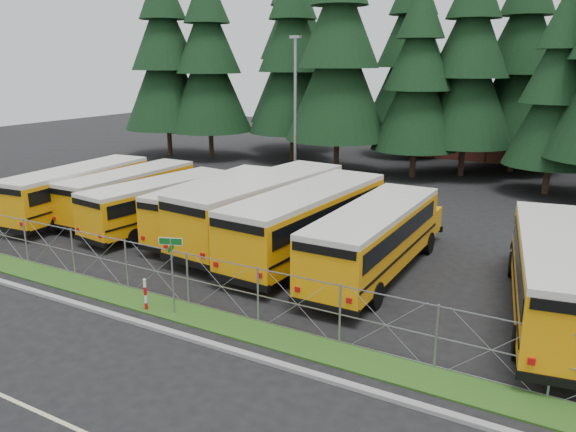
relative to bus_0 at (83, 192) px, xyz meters
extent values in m
plane|color=black|center=(13.85, -5.55, -1.43)|extent=(120.00, 120.00, 0.00)
cube|color=gray|center=(13.85, -8.65, -1.37)|extent=(50.00, 0.25, 0.12)
cube|color=#1F4F16|center=(13.85, -7.25, -1.40)|extent=(50.00, 1.40, 0.06)
cube|color=beige|center=(13.85, -13.55, -1.42)|extent=(50.00, 0.12, 0.01)
cube|color=brown|center=(19.85, 34.45, 1.57)|extent=(22.00, 10.00, 6.00)
cylinder|color=#92939A|center=(12.95, -7.44, -0.03)|extent=(0.06, 0.06, 2.80)
cube|color=#0D5B1A|center=(12.95, -7.44, 1.25)|extent=(0.76, 0.30, 0.22)
cube|color=white|center=(12.95, -7.44, 1.25)|extent=(0.79, 0.31, 0.26)
cube|color=#0D5B1A|center=(12.95, -7.44, 1.01)|extent=(0.21, 0.52, 0.18)
cylinder|color=#B20C0C|center=(11.89, -7.71, -0.83)|extent=(0.11, 0.11, 1.20)
cylinder|color=#92939A|center=(7.05, 12.06, 3.57)|extent=(0.20, 0.20, 10.00)
cube|color=#92939A|center=(7.05, 12.06, 8.62)|extent=(0.70, 0.35, 0.18)
camera|label=1|loc=(25.28, -21.18, 7.14)|focal=35.00mm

